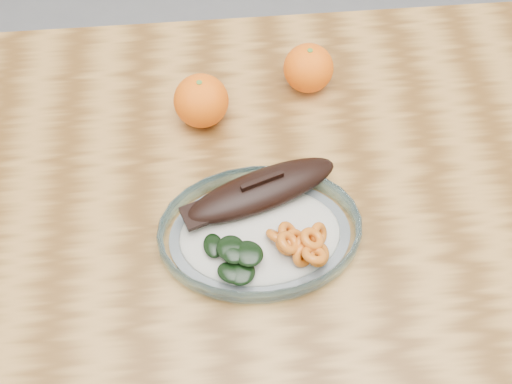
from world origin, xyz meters
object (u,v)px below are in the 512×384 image
dining_table (291,253)px  orange_left (201,101)px  plated_meal (260,230)px  orange_right (308,68)px

dining_table → orange_left: (-0.12, 0.19, 0.14)m
dining_table → plated_meal: bearing=-155.1°
plated_meal → orange_left: bearing=106.7°
dining_table → orange_right: size_ratio=15.81×
orange_right → orange_left: bearing=-162.2°
plated_meal → orange_right: bearing=68.6°
plated_meal → orange_right: 0.28m
dining_table → orange_left: 0.26m
dining_table → orange_right: orange_right is taller
dining_table → orange_left: bearing=121.8°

